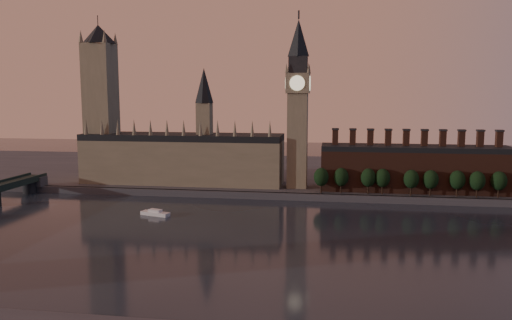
{
  "coord_description": "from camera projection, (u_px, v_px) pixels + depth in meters",
  "views": [
    {
      "loc": [
        30.94,
        -196.16,
        60.95
      ],
      "look_at": [
        -7.41,
        55.0,
        27.81
      ],
      "focal_mm": 35.0,
      "sensor_mm": 36.0,
      "label": 1
    }
  ],
  "objects": [
    {
      "name": "ground",
      "position": [
        254.0,
        244.0,
        204.8
      ],
      "size": [
        900.0,
        900.0,
        0.0
      ],
      "primitive_type": "plane",
      "color": "black",
      "rests_on": "ground"
    },
    {
      "name": "north_bank",
      "position": [
        290.0,
        173.0,
        379.07
      ],
      "size": [
        900.0,
        182.0,
        4.0
      ],
      "color": "#494A4F",
      "rests_on": "ground"
    },
    {
      "name": "palace_of_westminster",
      "position": [
        183.0,
        156.0,
        324.28
      ],
      "size": [
        130.0,
        30.3,
        74.0
      ],
      "color": "#81755C",
      "rests_on": "north_bank"
    },
    {
      "name": "victoria_tower",
      "position": [
        101.0,
        98.0,
        327.84
      ],
      "size": [
        24.0,
        24.0,
        108.0
      ],
      "color": "#81755C",
      "rests_on": "north_bank"
    },
    {
      "name": "big_ben",
      "position": [
        298.0,
        102.0,
        303.78
      ],
      "size": [
        15.0,
        15.0,
        107.0
      ],
      "color": "#81755C",
      "rests_on": "north_bank"
    },
    {
      "name": "chimney_block",
      "position": [
        414.0,
        168.0,
        298.35
      ],
      "size": [
        110.0,
        25.0,
        37.0
      ],
      "color": "#4B281C",
      "rests_on": "north_bank"
    },
    {
      "name": "embankment_tree_0",
      "position": [
        321.0,
        177.0,
        290.97
      ],
      "size": [
        8.6,
        8.6,
        14.88
      ],
      "color": "black",
      "rests_on": "north_bank"
    },
    {
      "name": "embankment_tree_1",
      "position": [
        341.0,
        177.0,
        290.82
      ],
      "size": [
        8.6,
        8.6,
        14.88
      ],
      "color": "black",
      "rests_on": "north_bank"
    },
    {
      "name": "embankment_tree_2",
      "position": [
        368.0,
        178.0,
        288.7
      ],
      "size": [
        8.6,
        8.6,
        14.88
      ],
      "color": "black",
      "rests_on": "north_bank"
    },
    {
      "name": "embankment_tree_3",
      "position": [
        383.0,
        178.0,
        287.41
      ],
      "size": [
        8.6,
        8.6,
        14.88
      ],
      "color": "black",
      "rests_on": "north_bank"
    },
    {
      "name": "embankment_tree_4",
      "position": [
        411.0,
        179.0,
        283.7
      ],
      "size": [
        8.6,
        8.6,
        14.88
      ],
      "color": "black",
      "rests_on": "north_bank"
    },
    {
      "name": "embankment_tree_5",
      "position": [
        431.0,
        180.0,
        282.28
      ],
      "size": [
        8.6,
        8.6,
        14.88
      ],
      "color": "black",
      "rests_on": "north_bank"
    },
    {
      "name": "embankment_tree_6",
      "position": [
        457.0,
        180.0,
        280.86
      ],
      "size": [
        8.6,
        8.6,
        14.88
      ],
      "color": "black",
      "rests_on": "north_bank"
    },
    {
      "name": "embankment_tree_7",
      "position": [
        477.0,
        181.0,
        278.11
      ],
      "size": [
        8.6,
        8.6,
        14.88
      ],
      "color": "black",
      "rests_on": "north_bank"
    },
    {
      "name": "embankment_tree_8",
      "position": [
        499.0,
        181.0,
        277.68
      ],
      "size": [
        8.6,
        8.6,
        14.88
      ],
      "color": "black",
      "rests_on": "north_bank"
    },
    {
      "name": "river_boat",
      "position": [
        155.0,
        213.0,
        254.34
      ],
      "size": [
        16.23,
        8.78,
        3.12
      ],
      "rotation": [
        0.0,
        0.0,
        -0.29
      ],
      "color": "silver",
      "rests_on": "ground"
    }
  ]
}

